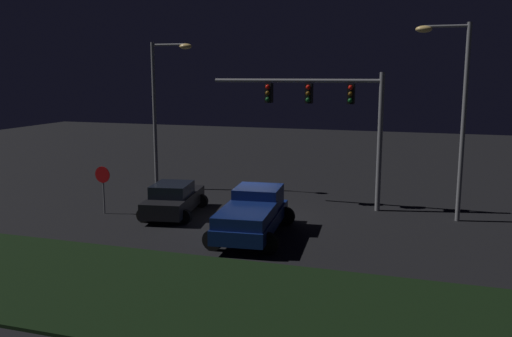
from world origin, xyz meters
name	(u,v)px	position (x,y,z in m)	size (l,w,h in m)	color
ground_plane	(251,219)	(0.00, 0.00, 0.00)	(80.00, 80.00, 0.00)	black
grass_median	(158,291)	(0.00, -8.76, 0.05)	(27.18, 6.51, 0.10)	black
pickup_truck	(253,212)	(0.89, -2.37, 1.00)	(3.21, 5.56, 1.80)	navy
car_sedan	(174,199)	(-3.62, -0.37, 0.74)	(2.94, 4.63, 1.51)	black
traffic_signal_gantry	(329,106)	(2.81, 3.29, 4.90)	(8.32, 0.56, 6.50)	slate
street_lamp_left	(162,98)	(-6.67, 4.60, 5.09)	(2.43, 0.44, 8.11)	slate
street_lamp_right	(455,100)	(8.39, 2.53, 5.32)	(2.28, 0.44, 8.56)	slate
stop_sign	(103,181)	(-6.80, -1.17, 1.56)	(0.76, 0.08, 2.23)	slate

